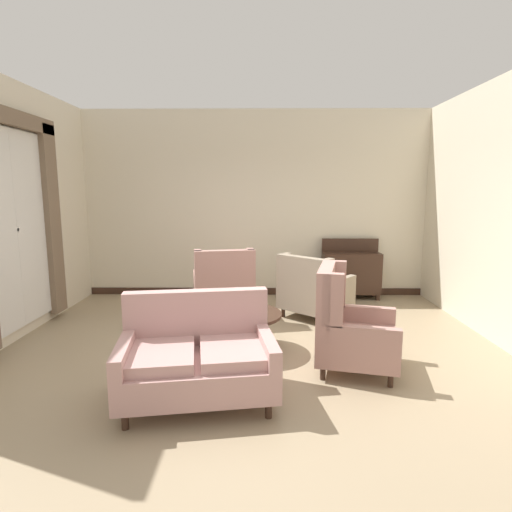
% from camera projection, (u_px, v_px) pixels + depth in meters
% --- Properties ---
extents(ground, '(8.51, 8.51, 0.00)m').
position_uv_depth(ground, '(252.00, 360.00, 4.61)').
color(ground, '#9E896B').
extents(wall_back, '(6.24, 0.08, 3.26)m').
position_uv_depth(wall_back, '(255.00, 204.00, 7.31)').
color(wall_back, beige).
rests_on(wall_back, ground).
extents(wall_left, '(0.08, 4.20, 3.26)m').
position_uv_depth(wall_left, '(16.00, 210.00, 5.27)').
color(wall_left, beige).
rests_on(wall_left, ground).
extents(wall_right, '(0.08, 4.20, 3.26)m').
position_uv_depth(wall_right, '(493.00, 210.00, 5.20)').
color(wall_right, beige).
rests_on(wall_right, ground).
extents(baseboard_back, '(6.08, 0.03, 0.12)m').
position_uv_depth(baseboard_back, '(255.00, 291.00, 7.50)').
color(baseboard_back, '#382319').
rests_on(baseboard_back, ground).
extents(window_with_curtains, '(0.12, 1.93, 2.76)m').
position_uv_depth(window_with_curtains, '(17.00, 217.00, 5.13)').
color(window_with_curtains, silver).
extents(coffee_table, '(0.94, 0.94, 0.46)m').
position_uv_depth(coffee_table, '(242.00, 319.00, 4.85)').
color(coffee_table, '#382319').
rests_on(coffee_table, ground).
extents(porcelain_vase, '(0.16, 0.16, 0.29)m').
position_uv_depth(porcelain_vase, '(238.00, 302.00, 4.85)').
color(porcelain_vase, beige).
rests_on(porcelain_vase, coffee_table).
extents(settee, '(1.48, 1.07, 0.94)m').
position_uv_depth(settee, '(197.00, 358.00, 3.71)').
color(settee, tan).
rests_on(settee, ground).
extents(armchair_foreground_right, '(1.22, 1.22, 0.95)m').
position_uv_depth(armchair_foreground_right, '(313.00, 291.00, 6.11)').
color(armchair_foreground_right, gray).
rests_on(armchair_foreground_right, ground).
extents(armchair_beside_settee, '(0.98, 0.98, 1.10)m').
position_uv_depth(armchair_beside_settee, '(348.00, 327.00, 4.33)').
color(armchair_beside_settee, tan).
rests_on(armchair_beside_settee, ground).
extents(armchair_far_left, '(1.00, 1.05, 1.06)m').
position_uv_depth(armchair_far_left, '(223.00, 289.00, 6.09)').
color(armchair_far_left, tan).
rests_on(armchair_far_left, ground).
extents(sideboard, '(0.99, 0.36, 1.04)m').
position_uv_depth(sideboard, '(351.00, 272.00, 7.18)').
color(sideboard, '#382319').
rests_on(sideboard, ground).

